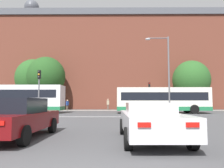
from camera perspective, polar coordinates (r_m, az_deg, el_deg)
stop_line_strip at (r=19.61m, az=-2.26°, el=-8.54°), size 9.71×0.30×0.01m
far_pavement at (r=33.62m, az=-1.13°, el=-6.89°), size 70.78×2.50×0.01m
brick_civic_building at (r=46.10m, az=0.02°, el=5.02°), size 43.85×16.31×23.19m
car_saloon_left at (r=8.92m, az=-23.39°, el=-8.08°), size 2.02×4.74×1.48m
car_roadster_right at (r=7.85m, az=10.04°, el=-9.45°), size 2.05×4.82×1.31m
bus_crossing_lead at (r=25.92m, az=12.97°, el=-4.01°), size 10.47×2.69×2.92m
bus_crossing_trailing at (r=28.01m, az=-24.09°, el=-3.41°), size 11.33×2.74×3.23m
traffic_light_near_left at (r=20.96m, az=-18.55°, el=-0.30°), size 0.26×0.31×4.22m
traffic_light_far_right at (r=33.14m, az=9.76°, el=-1.96°), size 0.26×0.31×4.22m
street_lamp_junction at (r=23.04m, az=13.65°, el=4.36°), size 2.44×0.36×8.05m
pedestrian_waiting at (r=34.26m, az=-11.61°, el=-5.18°), size 0.40×0.45×1.62m
pedestrian_walking_east at (r=34.46m, az=-1.07°, el=-5.10°), size 0.39×0.46×1.77m
tree_by_building at (r=39.13m, az=-19.75°, el=1.49°), size 6.05×6.05×8.49m
tree_kerbside at (r=36.64m, az=-16.80°, el=1.90°), size 6.02×6.02×8.53m
tree_distant at (r=37.51m, az=19.99°, el=1.04°), size 5.94×5.94×7.97m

